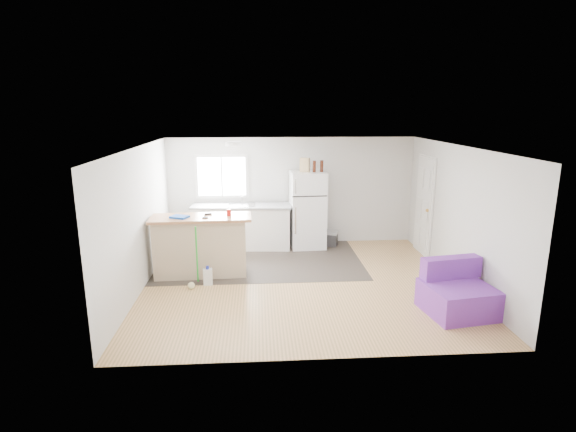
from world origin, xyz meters
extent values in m
cube|color=#9D7741|center=(0.00, 0.00, -0.01)|extent=(5.50, 5.00, 0.01)
cube|color=white|center=(0.00, 0.00, 2.40)|extent=(5.50, 5.00, 0.01)
cube|color=silver|center=(0.00, 2.50, 1.20)|extent=(5.50, 0.01, 2.40)
cube|color=silver|center=(0.00, -2.50, 1.20)|extent=(5.50, 0.01, 2.40)
cube|color=silver|center=(-2.75, 0.00, 1.20)|extent=(0.01, 5.00, 2.40)
cube|color=silver|center=(2.75, 0.00, 1.20)|extent=(0.01, 5.00, 2.40)
cube|color=#302A24|center=(-0.73, 1.25, 0.00)|extent=(4.05, 2.50, 0.00)
cube|color=white|center=(-1.55, 2.49, 1.55)|extent=(1.18, 0.04, 0.98)
cube|color=white|center=(-1.55, 2.47, 1.55)|extent=(1.05, 0.01, 0.85)
cube|color=white|center=(-1.55, 2.46, 1.55)|extent=(0.03, 0.02, 0.85)
cube|color=white|center=(2.72, 1.55, 1.01)|extent=(0.05, 0.82, 2.03)
cube|color=white|center=(2.73, 1.55, 1.02)|extent=(0.03, 0.92, 2.10)
sphere|color=gold|center=(2.67, 1.23, 1.00)|extent=(0.07, 0.07, 0.07)
cylinder|color=white|center=(-1.20, 1.20, 2.36)|extent=(0.30, 0.30, 0.07)
cube|color=white|center=(-1.12, 2.16, 0.46)|extent=(2.15, 0.79, 0.93)
cube|color=gray|center=(-1.12, 2.16, 0.95)|extent=(2.21, 0.83, 0.04)
cube|color=silver|center=(-1.12, 2.13, 0.95)|extent=(0.61, 0.48, 0.06)
cube|color=tan|center=(-1.83, 0.54, 0.53)|extent=(1.67, 0.65, 1.06)
cube|color=tan|center=(-1.79, 0.54, 1.09)|extent=(1.84, 0.77, 0.05)
cube|color=white|center=(0.33, 2.13, 0.84)|extent=(0.78, 0.73, 1.69)
cube|color=black|center=(0.33, 1.78, 1.21)|extent=(0.74, 0.05, 0.02)
cube|color=silver|center=(0.03, 1.78, 1.43)|extent=(0.03, 0.02, 0.30)
cube|color=silver|center=(0.03, 1.78, 0.69)|extent=(0.03, 0.02, 0.59)
cube|color=#2D2D30|center=(0.80, 2.19, 0.14)|extent=(0.49, 0.41, 0.28)
cube|color=gray|center=(0.80, 2.19, 0.31)|extent=(0.51, 0.43, 0.06)
cube|color=purple|center=(2.23, -1.36, 0.22)|extent=(1.07, 1.03, 0.44)
cube|color=purple|center=(2.23, -1.03, 0.61)|extent=(0.97, 0.37, 0.33)
cube|color=white|center=(-1.66, 0.03, 0.14)|extent=(0.16, 0.12, 0.29)
cylinder|color=#1723A4|center=(-1.66, 0.03, 0.32)|extent=(0.06, 0.06, 0.06)
cylinder|color=green|center=(-1.82, -0.03, 0.57)|extent=(0.07, 0.30, 1.08)
sphere|color=beige|center=(-1.93, -0.13, 0.05)|extent=(0.12, 0.12, 0.12)
cylinder|color=red|center=(-1.29, 0.57, 1.17)|extent=(0.10, 0.10, 0.12)
cube|color=blue|center=(-2.16, 0.47, 1.13)|extent=(0.36, 0.33, 0.04)
cube|color=black|center=(-1.68, 0.67, 1.13)|extent=(0.15, 0.08, 0.03)
cube|color=black|center=(-1.70, 0.40, 1.13)|extent=(0.10, 0.05, 0.03)
cube|color=tan|center=(0.25, 2.11, 1.84)|extent=(0.22, 0.17, 0.30)
cylinder|color=#3D170B|center=(0.45, 2.03, 1.81)|extent=(0.08, 0.08, 0.25)
cylinder|color=#3D170B|center=(0.62, 2.09, 1.81)|extent=(0.09, 0.09, 0.25)
camera|label=1|loc=(-0.75, -7.44, 3.03)|focal=28.00mm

